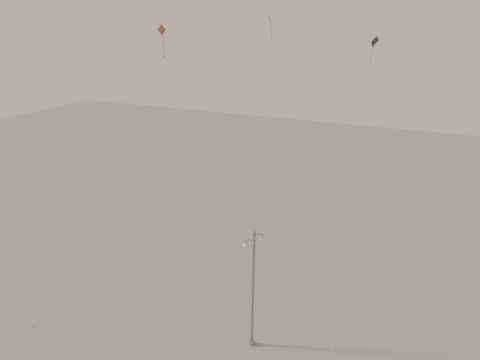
% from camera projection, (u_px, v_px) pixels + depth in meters
% --- Properties ---
extents(street_lamp, '(1.54, 0.92, 9.15)m').
position_uv_depth(street_lamp, '(253.00, 286.00, 32.45)').
color(street_lamp, gray).
rests_on(street_lamp, ground).
extents(kite_1, '(3.13, 15.60, 22.72)m').
position_uv_depth(kite_1, '(240.00, 100.00, 35.45)').
color(kite_1, '#2C2724').
rests_on(kite_1, ground).
extents(kite_3, '(10.64, 4.71, 22.15)m').
position_uv_depth(kite_3, '(123.00, 122.00, 30.31)').
color(kite_3, maroon).
rests_on(kite_3, ground).
extents(kite_4, '(0.96, 10.31, 21.37)m').
position_uv_depth(kite_4, '(364.00, 116.00, 31.48)').
color(kite_4, '#2C2724').
rests_on(kite_4, ground).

